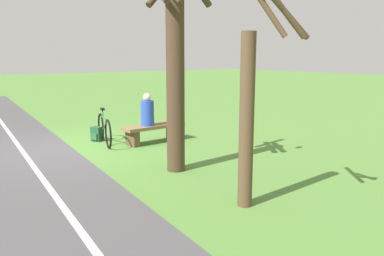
{
  "coord_description": "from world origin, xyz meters",
  "views": [
    {
      "loc": [
        2.71,
        9.08,
        2.17
      ],
      "look_at": [
        -1.48,
        3.02,
        0.8
      ],
      "focal_mm": 36.88,
      "sensor_mm": 36.0,
      "label": 1
    }
  ],
  "objects_px": {
    "bicycle": "(104,129)",
    "backpack": "(97,134)",
    "person_seated": "(147,112)",
    "tree_mid_field": "(249,101)",
    "bench": "(154,130)",
    "tree_far_left": "(174,74)"
  },
  "relations": [
    {
      "from": "bench",
      "to": "bicycle",
      "type": "distance_m",
      "value": 1.21
    },
    {
      "from": "person_seated",
      "to": "backpack",
      "type": "bearing_deg",
      "value": -51.3
    },
    {
      "from": "tree_far_left",
      "to": "tree_mid_field",
      "type": "xyz_separation_m",
      "value": [
        0.14,
        2.16,
        -0.28
      ]
    },
    {
      "from": "person_seated",
      "to": "tree_mid_field",
      "type": "height_order",
      "value": "tree_mid_field"
    },
    {
      "from": "bicycle",
      "to": "tree_far_left",
      "type": "bearing_deg",
      "value": 16.5
    },
    {
      "from": "person_seated",
      "to": "tree_far_left",
      "type": "distance_m",
      "value": 2.7
    },
    {
      "from": "bench",
      "to": "tree_far_left",
      "type": "distance_m",
      "value": 2.98
    },
    {
      "from": "person_seated",
      "to": "tree_mid_field",
      "type": "distance_m",
      "value": 4.69
    },
    {
      "from": "person_seated",
      "to": "bicycle",
      "type": "relative_size",
      "value": 0.47
    },
    {
      "from": "bicycle",
      "to": "tree_far_left",
      "type": "xyz_separation_m",
      "value": [
        -0.21,
        2.94,
        1.46
      ]
    },
    {
      "from": "bench",
      "to": "tree_far_left",
      "type": "relative_size",
      "value": 0.43
    },
    {
      "from": "bicycle",
      "to": "backpack",
      "type": "xyz_separation_m",
      "value": [
        0.03,
        -0.44,
        -0.19
      ]
    },
    {
      "from": "person_seated",
      "to": "backpack",
      "type": "distance_m",
      "value": 1.5
    },
    {
      "from": "backpack",
      "to": "tree_mid_field",
      "type": "distance_m",
      "value": 5.71
    },
    {
      "from": "bench",
      "to": "tree_mid_field",
      "type": "distance_m",
      "value": 4.84
    },
    {
      "from": "person_seated",
      "to": "tree_mid_field",
      "type": "bearing_deg",
      "value": 74.44
    },
    {
      "from": "bicycle",
      "to": "backpack",
      "type": "relative_size",
      "value": 4.65
    },
    {
      "from": "bicycle",
      "to": "bench",
      "type": "bearing_deg",
      "value": 76.44
    },
    {
      "from": "backpack",
      "to": "bench",
      "type": "bearing_deg",
      "value": 138.99
    },
    {
      "from": "person_seated",
      "to": "bicycle",
      "type": "distance_m",
      "value": 1.15
    },
    {
      "from": "bench",
      "to": "backpack",
      "type": "distance_m",
      "value": 1.49
    },
    {
      "from": "bench",
      "to": "backpack",
      "type": "xyz_separation_m",
      "value": [
        1.12,
        -0.97,
        -0.13
      ]
    }
  ]
}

